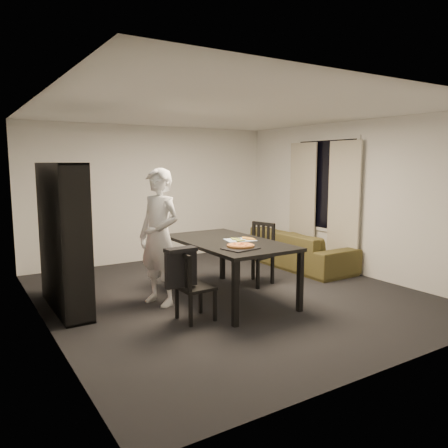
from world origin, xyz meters
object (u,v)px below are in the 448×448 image
dining_table (228,246)px  person (159,237)px  chair_left (190,282)px  sofa (297,248)px  bookshelf (63,237)px  pepperoni_pizza (241,246)px  chair_right (259,249)px  baking_tray (240,248)px

dining_table → person: size_ratio=1.09×
chair_left → sofa: size_ratio=0.37×
chair_left → person: person is taller
bookshelf → person: (1.13, -0.47, -0.03)m
pepperoni_pizza → sofa: (2.27, 1.48, -0.52)m
chair_right → sofa: (1.28, 0.55, -0.22)m
chair_left → baking_tray: (0.68, -0.08, 0.35)m
dining_table → bookshelf: bearing=159.1°
dining_table → chair_right: (0.86, 0.42, -0.21)m
baking_tray → pepperoni_pizza: (0.05, 0.07, 0.02)m
chair_right → bookshelf: bearing=-113.5°
chair_left → chair_right: size_ratio=0.88×
bookshelf → chair_right: bookshelf is taller
pepperoni_pizza → chair_right: bearing=43.2°
baking_tray → sofa: size_ratio=0.18×
person → baking_tray: person is taller
chair_right → pepperoni_pizza: chair_right is taller
chair_left → pepperoni_pizza: pepperoni_pizza is taller
chair_left → chair_right: chair_right is taller
chair_left → chair_right: 1.95m
person → pepperoni_pizza: person is taller
chair_left → chair_right: (1.72, 0.92, 0.07)m
chair_right → person: person is taller
dining_table → chair_left: (-0.86, -0.50, -0.27)m
dining_table → sofa: dining_table is taller
chair_right → pepperoni_pizza: size_ratio=2.75×
chair_right → baking_tray: (-1.04, -1.00, 0.29)m
sofa → chair_left: bearing=116.1°
person → pepperoni_pizza: bearing=22.5°
dining_table → baking_tray: size_ratio=4.97×
bookshelf → person: size_ratio=1.04×
sofa → person: bearing=102.4°
chair_left → person: bearing=0.1°
person → sofa: 3.16m
chair_right → pepperoni_pizza: bearing=-63.4°
bookshelf → pepperoni_pizza: bearing=-34.0°
dining_table → pepperoni_pizza: size_ratio=5.68×
bookshelf → sofa: (4.16, 0.20, -0.62)m
bookshelf → sofa: bearing=2.7°
pepperoni_pizza → baking_tray: bearing=-125.5°
chair_right → baking_tray: bearing=-62.7°
chair_right → sofa: chair_right is taller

